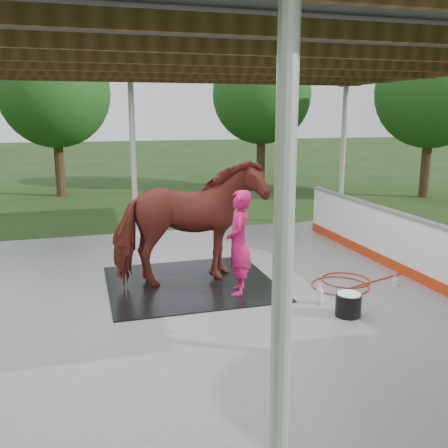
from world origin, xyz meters
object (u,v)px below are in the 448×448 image
object	(u,v)px
dasher_board	(412,249)
horse	(190,223)
wash_bucket	(348,304)
handler	(239,243)

from	to	relation	value
dasher_board	horse	bearing A→B (deg)	169.64
wash_bucket	horse	bearing A→B (deg)	133.76
horse	handler	bearing A→B (deg)	-141.63
handler	wash_bucket	world-z (taller)	handler
dasher_board	wash_bucket	distance (m)	2.49
handler	horse	bearing A→B (deg)	-116.05
horse	handler	xyz separation A→B (m)	(0.69, -0.68, -0.24)
horse	handler	size ratio (longest dim) A/B	1.47
dasher_board	wash_bucket	xyz separation A→B (m)	(-2.07, -1.33, -0.36)
horse	wash_bucket	bearing A→B (deg)	-143.21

